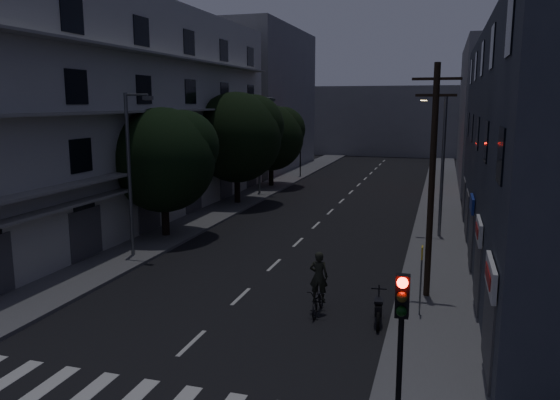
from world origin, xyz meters
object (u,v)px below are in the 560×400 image
Objects in this scene: traffic_signal_near at (401,329)px; cyclist at (319,293)px; bus_stop_sign at (421,268)px; motorcycle at (378,310)px; utility_pole at (432,177)px.

cyclist is (-3.48, 7.91, -2.31)m from traffic_signal_near.
traffic_signal_near is 8.95m from cyclist.
traffic_signal_near is at bearing -90.79° from bus_stop_sign.
bus_stop_sign is 2.16m from motorcycle.
utility_pole reaches higher than traffic_signal_near.
motorcycle is at bearing 99.39° from traffic_signal_near.
bus_stop_sign is 1.32× the size of motorcycle.
traffic_signal_near is 8.57m from bus_stop_sign.
motorcycle is (-1.25, 7.59, -2.61)m from traffic_signal_near.
utility_pole reaches higher than cyclist.
cyclist is at bearing 113.77° from traffic_signal_near.
cyclist is at bearing -144.47° from utility_pole.
cyclist is at bearing -170.94° from bus_stop_sign.
utility_pole is at bearing 56.89° from motorcycle.
utility_pole is at bearing 88.42° from traffic_signal_near.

